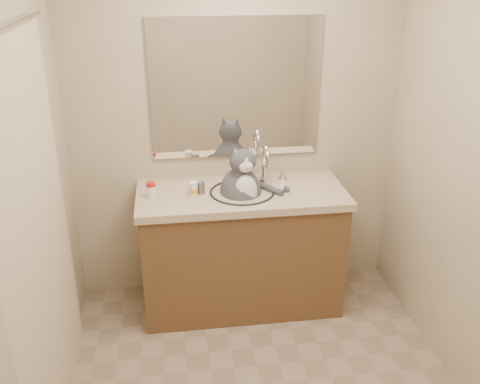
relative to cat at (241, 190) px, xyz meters
name	(u,v)px	position (x,y,z in m)	size (l,w,h in m)	color
room	(272,205)	(0.00, -0.95, 0.34)	(2.22, 2.52, 2.42)	gray
vanity	(242,247)	(0.00, 0.02, -0.42)	(1.34, 0.59, 1.12)	brown
mirror	(236,89)	(0.00, 0.29, 0.59)	(1.10, 0.02, 0.90)	white
shower_curtain	(40,243)	(-1.05, -0.85, 0.17)	(0.02, 1.30, 1.93)	beige
cat	(241,190)	(0.00, 0.00, 0.00)	(0.43, 0.34, 0.54)	#434348
pill_bottle_redcap	(151,190)	(-0.57, 0.00, 0.04)	(0.07, 0.07, 0.10)	white
pill_bottle_orange	(193,189)	(-0.31, -0.01, 0.03)	(0.07, 0.07, 0.09)	white
grey_canister	(201,188)	(-0.26, 0.02, 0.02)	(0.06, 0.06, 0.08)	slate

